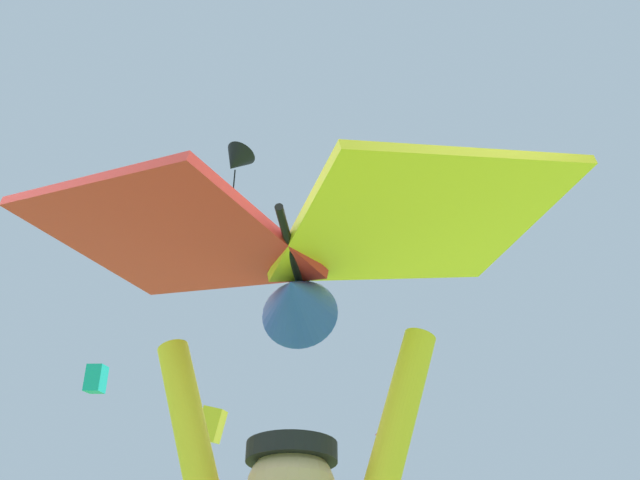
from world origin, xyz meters
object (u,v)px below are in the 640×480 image
distant_kite_teal_high_left (96,379)px  distant_kite_red_high_right (386,442)px  held_stunt_kite (293,249)px  distant_kite_yellow_low_right (212,425)px  distant_kite_black_mid_right (236,161)px

distant_kite_teal_high_left → distant_kite_red_high_right: distant_kite_red_high_right is taller
held_stunt_kite → distant_kite_red_high_right: (1.74, 34.62, 9.81)m
distant_kite_yellow_low_right → distant_kite_teal_high_left: bearing=-156.8°
distant_kite_yellow_low_right → distant_kite_teal_high_left: 3.48m
distant_kite_teal_high_left → held_stunt_kite: bearing=-65.6°
held_stunt_kite → distant_kite_red_high_right: bearing=87.1°
distant_kite_teal_high_left → distant_kite_red_high_right: size_ratio=0.69×
distant_kite_red_high_right → distant_kite_black_mid_right: size_ratio=0.40×
distant_kite_red_high_right → held_stunt_kite: bearing=-92.9°
held_stunt_kite → distant_kite_black_mid_right: bearing=103.2°
held_stunt_kite → distant_kite_teal_high_left: distant_kite_teal_high_left is taller
distant_kite_teal_high_left → distant_kite_red_high_right: bearing=65.3°
distant_kite_red_high_right → distant_kite_black_mid_right: 18.33m
held_stunt_kite → distant_kite_red_high_right: size_ratio=1.47×
distant_kite_teal_high_left → distant_kite_black_mid_right: (2.68, 3.16, 10.47)m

